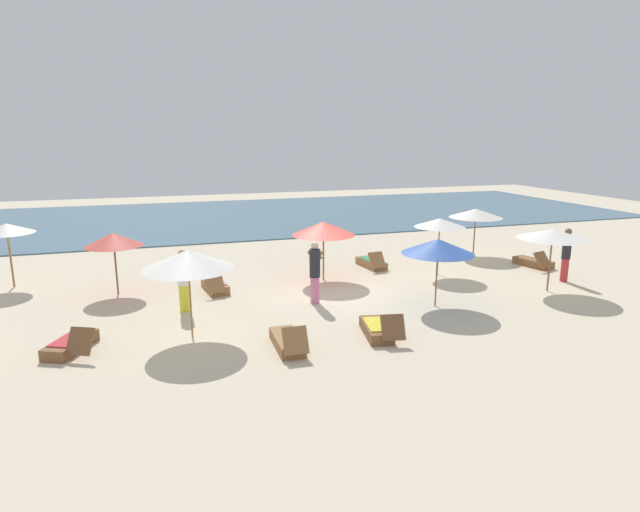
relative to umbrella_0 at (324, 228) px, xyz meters
The scene contains 20 objects.
ground_plane 2.36m from the umbrella_0, 90.82° to the right, with size 60.00×60.00×0.00m, color beige.
ocean_water 15.64m from the umbrella_0, 90.08° to the left, with size 48.00×16.00×0.06m, color #476B7F.
umbrella_0 is the anchor object (origin of this frame).
umbrella_1 4.26m from the umbrella_0, ahead, with size 1.82×1.82×2.07m.
umbrella_2 6.36m from the umbrella_0, 139.69° to the right, with size 2.27×2.27×2.26m.
umbrella_3 6.84m from the umbrella_0, behind, with size 1.78×1.78×1.99m.
umbrella_4 7.46m from the umbrella_0, 28.26° to the right, with size 2.19×2.19×2.05m.
umbrella_5 7.46m from the umbrella_0, 13.48° to the left, with size 2.19×2.19×1.99m.
umbrella_6 4.42m from the umbrella_0, 58.92° to the right, with size 2.13×2.13×2.04m.
umbrella_7 10.48m from the umbrella_0, 166.95° to the left, with size 1.72×1.72×2.16m.
lounger_0 8.86m from the umbrella_0, 151.37° to the right, with size 1.25×1.75×0.73m.
lounger_1 4.16m from the umbrella_0, behind, with size 0.80×1.75×0.69m.
lounger_2 6.42m from the umbrella_0, 116.00° to the right, with size 0.64×1.66×0.73m.
lounger_3 8.57m from the umbrella_0, ahead, with size 0.97×1.77×0.70m.
lounger_4 5.75m from the umbrella_0, 93.55° to the right, with size 0.88×1.72×0.74m.
lounger_5 3.10m from the umbrella_0, 26.14° to the left, with size 0.77×1.72×0.72m.
person_0 2.80m from the umbrella_0, 113.72° to the right, with size 0.42×0.42×1.91m.
person_1 8.44m from the umbrella_0, 19.11° to the right, with size 0.38×0.38×1.88m.
person_2 5.34m from the umbrella_0, 157.98° to the right, with size 0.40×0.40×1.83m.
dog 3.82m from the umbrella_0, 77.28° to the left, with size 0.71×0.44×0.33m.
Camera 1 is at (-5.59, -15.64, 5.01)m, focal length 29.70 mm.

